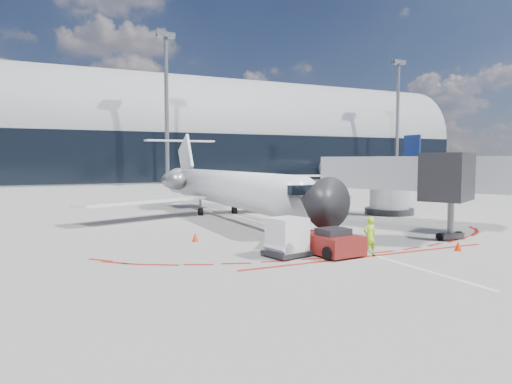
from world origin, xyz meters
name	(u,v)px	position (x,y,z in m)	size (l,w,h in m)	color
ground	(266,225)	(0.00, 0.00, 0.00)	(260.00, 260.00, 0.00)	gray
apron_centerline	(254,221)	(0.00, 2.00, 0.01)	(0.25, 40.00, 0.01)	silver
apron_stop_bar	(374,256)	(0.00, -11.50, 0.01)	(14.00, 0.25, 0.01)	maroon
terminal_building	(121,140)	(0.00, 64.97, 8.52)	(150.00, 24.15, 24.00)	#979A9D
jet_bridge	(406,181)	(9.79, -3.01, 3.01)	(10.03, 15.20, 4.90)	#9A9EA3
light_mast_centre	(167,112)	(5.00, 48.00, 12.50)	(0.70, 0.70, 25.00)	slate
light_mast_east	(397,123)	(55.00, 48.00, 12.50)	(0.70, 0.70, 25.00)	slate
regional_jet	(223,187)	(-1.08, 5.58, 2.36)	(22.89, 28.22, 7.07)	silver
pushback_tug	(329,242)	(-1.70, -10.25, 0.57)	(2.39, 5.03, 1.29)	#60170D
ramp_worker	(370,236)	(-0.13, -11.28, 0.92)	(0.67, 0.44, 1.84)	#A8E618
uld_container	(287,237)	(-3.77, -9.83, 0.90)	(2.26, 2.04, 1.81)	black
safety_cone_left	(195,237)	(-6.52, -4.28, 0.25)	(0.35, 0.35, 0.49)	red
safety_cone_right	(458,246)	(4.54, -12.32, 0.25)	(0.36, 0.36, 0.50)	red
bg_airliner_1	(358,156)	(40.17, 42.14, 5.33)	(32.95, 34.89, 10.66)	silver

